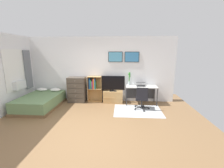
{
  "coord_description": "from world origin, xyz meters",
  "views": [
    {
      "loc": [
        0.88,
        -3.86,
        2.1
      ],
      "look_at": [
        0.53,
        1.5,
        0.94
      ],
      "focal_mm": 24.06,
      "sensor_mm": 36.0,
      "label": 1
    }
  ],
  "objects_px": {
    "bed": "(41,101)",
    "office_chair": "(142,98)",
    "bookshelf": "(94,87)",
    "dresser": "(77,90)",
    "laptop": "(141,84)",
    "desk": "(141,89)",
    "television": "(113,84)",
    "wine_glass": "(133,83)",
    "tv_stand": "(113,97)",
    "computer_mouse": "(148,86)",
    "bamboo_vase": "(129,78)"
  },
  "relations": [
    {
      "from": "bookshelf",
      "to": "computer_mouse",
      "type": "height_order",
      "value": "bookshelf"
    },
    {
      "from": "computer_mouse",
      "to": "wine_glass",
      "type": "distance_m",
      "value": 0.58
    },
    {
      "from": "dresser",
      "to": "computer_mouse",
      "type": "bearing_deg",
      "value": -2.34
    },
    {
      "from": "desk",
      "to": "television",
      "type": "bearing_deg",
      "value": -179.32
    },
    {
      "from": "laptop",
      "to": "tv_stand",
      "type": "bearing_deg",
      "value": 177.36
    },
    {
      "from": "dresser",
      "to": "bookshelf",
      "type": "bearing_deg",
      "value": 5.2
    },
    {
      "from": "bed",
      "to": "office_chair",
      "type": "distance_m",
      "value": 3.83
    },
    {
      "from": "desk",
      "to": "office_chair",
      "type": "relative_size",
      "value": 1.45
    },
    {
      "from": "desk",
      "to": "wine_glass",
      "type": "bearing_deg",
      "value": -158.01
    },
    {
      "from": "television",
      "to": "office_chair",
      "type": "height_order",
      "value": "television"
    },
    {
      "from": "dresser",
      "to": "wine_glass",
      "type": "bearing_deg",
      "value": -3.11
    },
    {
      "from": "bed",
      "to": "office_chair",
      "type": "relative_size",
      "value": 2.23
    },
    {
      "from": "office_chair",
      "to": "bamboo_vase",
      "type": "relative_size",
      "value": 1.62
    },
    {
      "from": "bamboo_vase",
      "to": "office_chair",
      "type": "bearing_deg",
      "value": -63.99
    },
    {
      "from": "computer_mouse",
      "to": "bed",
      "type": "bearing_deg",
      "value": -171.47
    },
    {
      "from": "dresser",
      "to": "wine_glass",
      "type": "relative_size",
      "value": 5.86
    },
    {
      "from": "dresser",
      "to": "bookshelf",
      "type": "xyz_separation_m",
      "value": [
        0.7,
        0.06,
        0.12
      ]
    },
    {
      "from": "office_chair",
      "to": "bamboo_vase",
      "type": "bearing_deg",
      "value": 122.02
    },
    {
      "from": "office_chair",
      "to": "laptop",
      "type": "bearing_deg",
      "value": 93.11
    },
    {
      "from": "bookshelf",
      "to": "tv_stand",
      "type": "bearing_deg",
      "value": -3.44
    },
    {
      "from": "desk",
      "to": "wine_glass",
      "type": "distance_m",
      "value": 0.45
    },
    {
      "from": "bed",
      "to": "laptop",
      "type": "relative_size",
      "value": 5.0
    },
    {
      "from": "bed",
      "to": "tv_stand",
      "type": "relative_size",
      "value": 2.38
    },
    {
      "from": "television",
      "to": "laptop",
      "type": "bearing_deg",
      "value": -0.36
    },
    {
      "from": "bookshelf",
      "to": "computer_mouse",
      "type": "bearing_deg",
      "value": -4.75
    },
    {
      "from": "dresser",
      "to": "television",
      "type": "bearing_deg",
      "value": -0.28
    },
    {
      "from": "bookshelf",
      "to": "tv_stand",
      "type": "xyz_separation_m",
      "value": [
        0.82,
        -0.05,
        -0.4
      ]
    },
    {
      "from": "dresser",
      "to": "desk",
      "type": "xyz_separation_m",
      "value": [
        2.67,
        0.01,
        0.07
      ]
    },
    {
      "from": "bed",
      "to": "tv_stand",
      "type": "bearing_deg",
      "value": 15.92
    },
    {
      "from": "television",
      "to": "laptop",
      "type": "relative_size",
      "value": 2.5
    },
    {
      "from": "bamboo_vase",
      "to": "desk",
      "type": "bearing_deg",
      "value": -13.3
    },
    {
      "from": "dresser",
      "to": "television",
      "type": "xyz_separation_m",
      "value": [
        1.52,
        -0.01,
        0.29
      ]
    },
    {
      "from": "bed",
      "to": "dresser",
      "type": "bearing_deg",
      "value": 31.91
    },
    {
      "from": "tv_stand",
      "to": "desk",
      "type": "bearing_deg",
      "value": -0.44
    },
    {
      "from": "office_chair",
      "to": "computer_mouse",
      "type": "distance_m",
      "value": 0.76
    },
    {
      "from": "desk",
      "to": "computer_mouse",
      "type": "bearing_deg",
      "value": -27.83
    },
    {
      "from": "bed",
      "to": "desk",
      "type": "distance_m",
      "value": 3.96
    },
    {
      "from": "bed",
      "to": "wine_glass",
      "type": "relative_size",
      "value": 10.65
    },
    {
      "from": "bookshelf",
      "to": "office_chair",
      "type": "height_order",
      "value": "bookshelf"
    },
    {
      "from": "tv_stand",
      "to": "laptop",
      "type": "distance_m",
      "value": 1.26
    },
    {
      "from": "dresser",
      "to": "laptop",
      "type": "xyz_separation_m",
      "value": [
        2.65,
        -0.01,
        0.27
      ]
    },
    {
      "from": "desk",
      "to": "bed",
      "type": "bearing_deg",
      "value": -169.16
    },
    {
      "from": "bed",
      "to": "desk",
      "type": "bearing_deg",
      "value": 11.37
    },
    {
      "from": "desk",
      "to": "wine_glass",
      "type": "relative_size",
      "value": 6.92
    },
    {
      "from": "laptop",
      "to": "wine_glass",
      "type": "relative_size",
      "value": 2.13
    },
    {
      "from": "dresser",
      "to": "laptop",
      "type": "height_order",
      "value": "dresser"
    },
    {
      "from": "dresser",
      "to": "tv_stand",
      "type": "relative_size",
      "value": 1.31
    },
    {
      "from": "television",
      "to": "bookshelf",
      "type": "bearing_deg",
      "value": 174.99
    },
    {
      "from": "office_chair",
      "to": "dresser",
      "type": "bearing_deg",
      "value": 169.93
    },
    {
      "from": "laptop",
      "to": "bed",
      "type": "bearing_deg",
      "value": -170.56
    }
  ]
}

